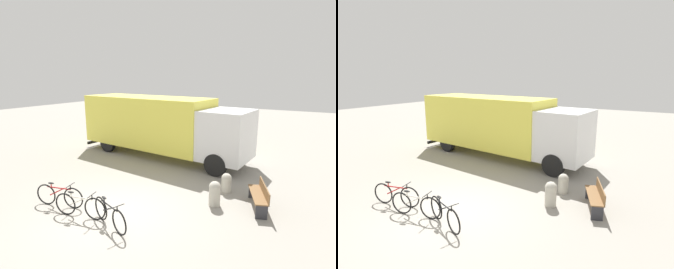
{
  "view_description": "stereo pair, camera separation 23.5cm",
  "coord_description": "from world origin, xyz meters",
  "views": [
    {
      "loc": [
        5.07,
        -5.65,
        4.09
      ],
      "look_at": [
        -0.36,
        4.01,
        1.65
      ],
      "focal_mm": 28.0,
      "sensor_mm": 36.0,
      "label": 1
    },
    {
      "loc": [
        5.28,
        -5.54,
        4.09
      ],
      "look_at": [
        -0.36,
        4.01,
        1.65
      ],
      "focal_mm": 28.0,
      "sensor_mm": 36.0,
      "label": 2
    }
  ],
  "objects": [
    {
      "name": "ground_plane",
      "position": [
        0.0,
        0.0,
        0.0
      ],
      "size": [
        60.0,
        60.0,
        0.0
      ],
      "primitive_type": "plane",
      "color": "gray"
    },
    {
      "name": "park_bench",
      "position": [
        3.85,
        2.45,
        0.45
      ],
      "size": [
        0.9,
        1.55,
        0.8
      ],
      "rotation": [
        0.0,
        0.0,
        1.92
      ],
      "color": "brown",
      "rests_on": "ground"
    },
    {
      "name": "bicycle_near",
      "position": [
        -1.77,
        -0.59,
        0.37
      ],
      "size": [
        1.68,
        0.55,
        0.79
      ],
      "rotation": [
        0.0,
        0.0,
        0.24
      ],
      "color": "black",
      "rests_on": "ground"
    },
    {
      "name": "bollard_near_bench",
      "position": [
        2.55,
        1.92,
        0.44
      ],
      "size": [
        0.39,
        0.39,
        0.82
      ],
      "color": "#B2AD9E",
      "rests_on": "ground"
    },
    {
      "name": "bicycle_middle",
      "position": [
        -0.67,
        -0.75,
        0.37
      ],
      "size": [
        1.69,
        0.51,
        0.79
      ],
      "rotation": [
        0.0,
        0.0,
        0.21
      ],
      "color": "black",
      "rests_on": "ground"
    },
    {
      "name": "bicycle_far",
      "position": [
        0.42,
        -0.69,
        0.37
      ],
      "size": [
        1.63,
        0.66,
        0.79
      ],
      "rotation": [
        0.0,
        0.0,
        -0.34
      ],
      "color": "black",
      "rests_on": "ground"
    },
    {
      "name": "delivery_truck",
      "position": [
        -1.88,
        5.84,
        1.72
      ],
      "size": [
        9.4,
        3.28,
        3.07
      ],
      "rotation": [
        0.0,
        0.0,
        -0.1
      ],
      "color": "#EAE04C",
      "rests_on": "ground"
    },
    {
      "name": "bollard_far_bench",
      "position": [
        2.59,
        3.07,
        0.38
      ],
      "size": [
        0.37,
        0.37,
        0.72
      ],
      "color": "#B2AD9E",
      "rests_on": "ground"
    }
  ]
}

